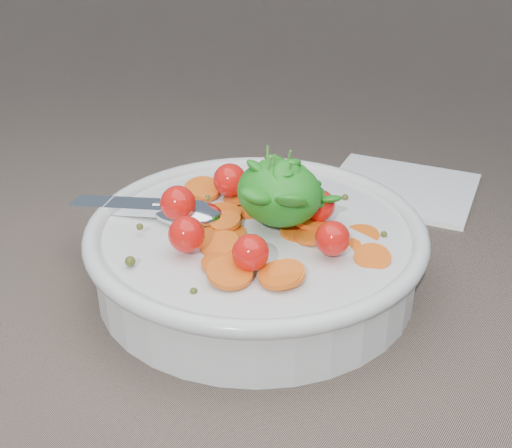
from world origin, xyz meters
The scene contains 3 objects.
ground centered at (0.00, 0.00, 0.00)m, with size 6.00×6.00×0.00m, color #7A6657.
bowl centered at (-0.01, -0.02, 0.03)m, with size 0.32×0.29×0.13m.
napkin centered at (0.03, 0.23, 0.00)m, with size 0.16×0.14×0.01m, color white.
Camera 1 is at (0.26, -0.42, 0.32)m, focal length 45.00 mm.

